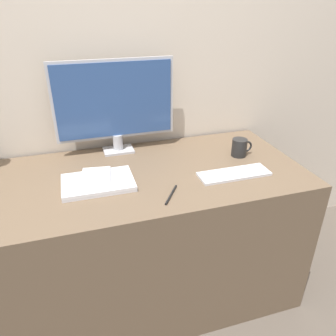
{
  "coord_description": "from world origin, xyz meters",
  "views": [
    {
      "loc": [
        -0.24,
        -1.13,
        1.47
      ],
      "look_at": [
        0.13,
        0.08,
        0.81
      ],
      "focal_mm": 35.0,
      "sensor_mm": 36.0,
      "label": 1
    }
  ],
  "objects_px": {
    "laptop": "(98,183)",
    "ereader": "(96,177)",
    "keyboard": "(234,174)",
    "pen": "(171,195)",
    "coffee_mug": "(240,147)",
    "monitor": "(115,104)"
  },
  "relations": [
    {
      "from": "monitor",
      "to": "ereader",
      "type": "distance_m",
      "value": 0.41
    },
    {
      "from": "monitor",
      "to": "coffee_mug",
      "type": "height_order",
      "value": "monitor"
    },
    {
      "from": "laptop",
      "to": "ereader",
      "type": "relative_size",
      "value": 1.58
    },
    {
      "from": "keyboard",
      "to": "ereader",
      "type": "xyz_separation_m",
      "value": [
        -0.61,
        0.11,
        0.02
      ]
    },
    {
      "from": "monitor",
      "to": "pen",
      "type": "bearing_deg",
      "value": -75.2
    },
    {
      "from": "coffee_mug",
      "to": "laptop",
      "type": "bearing_deg",
      "value": -172.89
    },
    {
      "from": "monitor",
      "to": "keyboard",
      "type": "xyz_separation_m",
      "value": [
        0.46,
        -0.42,
        -0.25
      ]
    },
    {
      "from": "keyboard",
      "to": "laptop",
      "type": "bearing_deg",
      "value": 171.4
    },
    {
      "from": "ereader",
      "to": "coffee_mug",
      "type": "height_order",
      "value": "coffee_mug"
    },
    {
      "from": "laptop",
      "to": "monitor",
      "type": "bearing_deg",
      "value": 66.65
    },
    {
      "from": "monitor",
      "to": "laptop",
      "type": "xyz_separation_m",
      "value": [
        -0.14,
        -0.33,
        -0.25
      ]
    },
    {
      "from": "keyboard",
      "to": "pen",
      "type": "distance_m",
      "value": 0.34
    },
    {
      "from": "keyboard",
      "to": "ereader",
      "type": "bearing_deg",
      "value": 169.5
    },
    {
      "from": "ereader",
      "to": "pen",
      "type": "height_order",
      "value": "ereader"
    },
    {
      "from": "coffee_mug",
      "to": "pen",
      "type": "height_order",
      "value": "coffee_mug"
    },
    {
      "from": "laptop",
      "to": "ereader",
      "type": "distance_m",
      "value": 0.03
    },
    {
      "from": "keyboard",
      "to": "ereader",
      "type": "distance_m",
      "value": 0.62
    },
    {
      "from": "laptop",
      "to": "ereader",
      "type": "height_order",
      "value": "ereader"
    },
    {
      "from": "monitor",
      "to": "coffee_mug",
      "type": "bearing_deg",
      "value": -22.41
    },
    {
      "from": "ereader",
      "to": "pen",
      "type": "xyz_separation_m",
      "value": [
        0.28,
        -0.2,
        -0.02
      ]
    },
    {
      "from": "monitor",
      "to": "laptop",
      "type": "relative_size",
      "value": 1.97
    },
    {
      "from": "coffee_mug",
      "to": "keyboard",
      "type": "bearing_deg",
      "value": -123.66
    }
  ]
}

